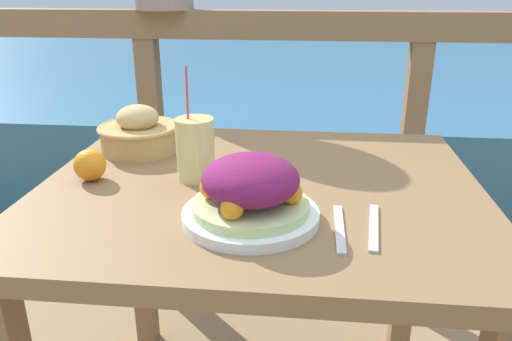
# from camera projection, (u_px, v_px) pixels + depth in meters

# --- Properties ---
(patio_table) EXTENTS (0.95, 0.81, 0.75)m
(patio_table) POSITION_uv_depth(u_px,v_px,m) (260.00, 229.00, 1.13)
(patio_table) COLOR olive
(patio_table) RESTS_ON ground_plane
(railing_fence) EXTENTS (2.80, 0.08, 1.07)m
(railing_fence) POSITION_uv_depth(u_px,v_px,m) (279.00, 103.00, 1.71)
(railing_fence) COLOR brown
(railing_fence) RESTS_ON ground_plane
(sea_backdrop) EXTENTS (12.00, 4.00, 0.51)m
(sea_backdrop) POSITION_uv_depth(u_px,v_px,m) (296.00, 93.00, 4.21)
(sea_backdrop) COLOR teal
(sea_backdrop) RESTS_ON ground_plane
(salad_plate) EXTENTS (0.25, 0.25, 0.13)m
(salad_plate) POSITION_uv_depth(u_px,v_px,m) (250.00, 193.00, 0.90)
(salad_plate) COLOR white
(salad_plate) RESTS_ON patio_table
(drink_glass) EXTENTS (0.08, 0.08, 0.24)m
(drink_glass) POSITION_uv_depth(u_px,v_px,m) (195.00, 149.00, 1.09)
(drink_glass) COLOR #DBCC7F
(drink_glass) RESTS_ON patio_table
(bread_basket) EXTENTS (0.21, 0.21, 0.12)m
(bread_basket) POSITION_uv_depth(u_px,v_px,m) (139.00, 133.00, 1.27)
(bread_basket) COLOR tan
(bread_basket) RESTS_ON patio_table
(fork) EXTENTS (0.02, 0.18, 0.00)m
(fork) POSITION_uv_depth(u_px,v_px,m) (339.00, 228.00, 0.89)
(fork) COLOR silver
(fork) RESTS_ON patio_table
(knife) EXTENTS (0.04, 0.18, 0.00)m
(knife) POSITION_uv_depth(u_px,v_px,m) (374.00, 227.00, 0.89)
(knife) COLOR silver
(knife) RESTS_ON patio_table
(orange_near_basket) EXTENTS (0.07, 0.07, 0.07)m
(orange_near_basket) POSITION_uv_depth(u_px,v_px,m) (90.00, 165.00, 1.09)
(orange_near_basket) COLOR orange
(orange_near_basket) RESTS_ON patio_table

